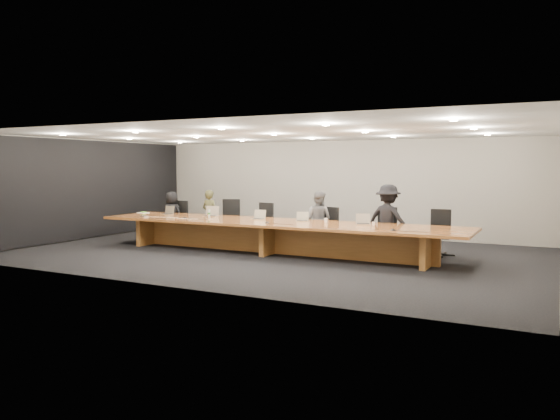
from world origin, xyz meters
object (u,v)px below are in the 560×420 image
at_px(chair_far_right, 439,233).
at_px(person_a, 172,214).
at_px(chair_mid_right, 326,227).
at_px(mic_right, 393,230).
at_px(conference_table, 274,231).
at_px(amber_mug, 208,215).
at_px(water_bottle, 209,214).
at_px(person_d, 388,219).
at_px(laptop_a, 167,210).
at_px(paper_cup_near, 326,220).
at_px(person_b, 210,215).
at_px(mic_left, 185,218).
at_px(chair_mid_left, 261,223).
at_px(laptop_c, 258,214).
at_px(av_box, 144,216).
at_px(paper_cup_far, 374,224).
at_px(laptop_b, 210,211).
at_px(person_c, 319,220).
at_px(chair_far_left, 177,219).
at_px(mic_center, 267,222).
at_px(laptop_d, 302,216).
at_px(chair_right, 387,230).
at_px(chair_left, 229,220).

distance_m(chair_far_right, person_a, 7.51).
xyz_separation_m(chair_mid_right, mic_right, (2.19, -1.77, 0.24)).
distance_m(conference_table, amber_mug, 2.05).
relative_size(conference_table, water_bottle, 43.92).
xyz_separation_m(chair_mid_right, person_d, (1.62, -0.16, 0.29)).
height_order(laptop_a, amber_mug, laptop_a).
distance_m(conference_table, paper_cup_near, 1.24).
height_order(chair_far_right, person_b, person_b).
bearing_deg(mic_left, laptop_a, 149.51).
distance_m(chair_mid_left, laptop_c, 1.14).
height_order(chair_mid_left, paper_cup_near, chair_mid_left).
bearing_deg(av_box, paper_cup_far, 22.57).
height_order(laptop_a, laptop_c, laptop_c).
distance_m(laptop_b, paper_cup_near, 3.24).
xyz_separation_m(person_c, laptop_c, (-1.19, -0.95, 0.16)).
relative_size(chair_far_left, laptop_c, 3.52).
bearing_deg(mic_center, conference_table, 92.41).
bearing_deg(conference_table, person_a, 163.03).
distance_m(person_c, laptop_d, 0.87).
xyz_separation_m(laptop_c, laptop_d, (1.14, 0.10, -0.01)).
xyz_separation_m(chair_far_left, chair_mid_left, (2.72, 0.07, 0.01)).
height_order(person_d, paper_cup_near, person_d).
distance_m(laptop_c, paper_cup_near, 1.74).
distance_m(chair_mid_left, chair_right, 3.40).
distance_m(conference_table, mic_right, 3.02).
height_order(chair_mid_left, person_a, person_a).
xyz_separation_m(conference_table, paper_cup_far, (2.34, 0.22, 0.27)).
bearing_deg(paper_cup_far, mic_right, -48.11).
xyz_separation_m(laptop_a, mic_center, (3.46, -0.72, -0.10)).
height_order(chair_far_left, chair_right, chair_right).
bearing_deg(person_b, paper_cup_near, 173.64).
bearing_deg(mic_right, chair_right, 109.81).
bearing_deg(mic_right, person_d, 109.55).
relative_size(conference_table, amber_mug, 104.14).
distance_m(chair_mid_right, chair_far_right, 2.76).
bearing_deg(laptop_b, water_bottle, -72.08).
xyz_separation_m(laptop_d, mic_center, (-0.53, -0.76, -0.10)).
distance_m(laptop_b, water_bottle, 0.33).
bearing_deg(chair_far_left, person_d, 3.04).
bearing_deg(laptop_b, chair_far_left, 145.40).
distance_m(chair_far_right, laptop_c, 4.27).
relative_size(chair_mid_right, laptop_b, 2.97).
relative_size(person_b, mic_left, 12.63).
height_order(conference_table, paper_cup_far, paper_cup_far).
bearing_deg(person_d, chair_left, 7.93).
distance_m(chair_far_right, paper_cup_far, 1.65).
xyz_separation_m(chair_left, mic_left, (-0.26, -1.64, 0.18)).
relative_size(chair_mid_right, laptop_c, 3.41).
distance_m(conference_table, chair_far_left, 3.97).
relative_size(chair_mid_right, mic_left, 9.44).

